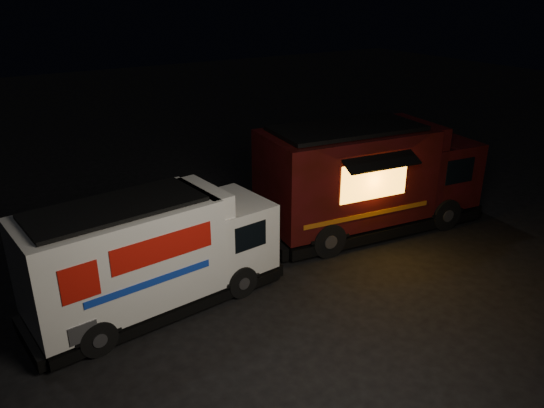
{
  "coord_description": "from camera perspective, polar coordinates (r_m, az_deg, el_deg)",
  "views": [
    {
      "loc": [
        -5.47,
        -8.98,
        7.04
      ],
      "look_at": [
        1.37,
        2.0,
        1.67
      ],
      "focal_mm": 35.0,
      "sensor_mm": 36.0,
      "label": 1
    }
  ],
  "objects": [
    {
      "name": "white_truck",
      "position": [
        12.46,
        -12.45,
        -5.08
      ],
      "size": [
        6.26,
        2.72,
        2.75
      ],
      "primitive_type": null,
      "rotation": [
        0.0,
        0.0,
        0.11
      ],
      "color": "silver",
      "rests_on": "ground"
    },
    {
      "name": "red_truck",
      "position": [
        16.34,
        10.57,
        2.93
      ],
      "size": [
        7.38,
        3.43,
        3.32
      ],
      "primitive_type": null,
      "rotation": [
        0.0,
        0.0,
        -0.12
      ],
      "color": "#3B0A0E",
      "rests_on": "ground"
    },
    {
      "name": "ground",
      "position": [
        12.66,
        -0.49,
        -11.25
      ],
      "size": [
        80.0,
        80.0,
        0.0
      ],
      "primitive_type": "plane",
      "color": "black",
      "rests_on": "ground"
    }
  ]
}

